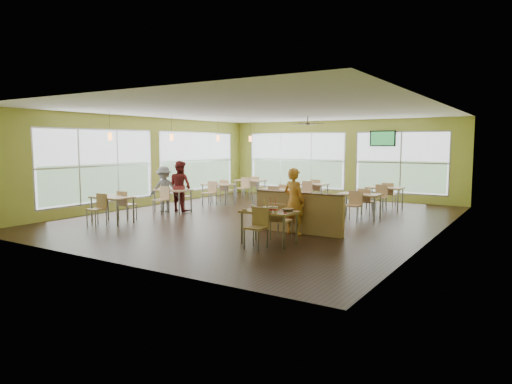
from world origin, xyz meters
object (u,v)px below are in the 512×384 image
half_wall_divider (299,213)px  man_plaid (294,201)px  food_basket (288,210)px  main_table (269,216)px

half_wall_divider → man_plaid: (-0.04, -0.17, 0.30)m
man_plaid → food_basket: man_plaid is taller
man_plaid → main_table: bearing=104.4°
main_table → half_wall_divider: half_wall_divider is taller
main_table → food_basket: main_table is taller
half_wall_divider → food_basket: (0.41, -1.31, 0.26)m
half_wall_divider → food_basket: 1.40m
main_table → man_plaid: size_ratio=0.92×
main_table → half_wall_divider: bearing=90.0°
main_table → half_wall_divider: size_ratio=0.63×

